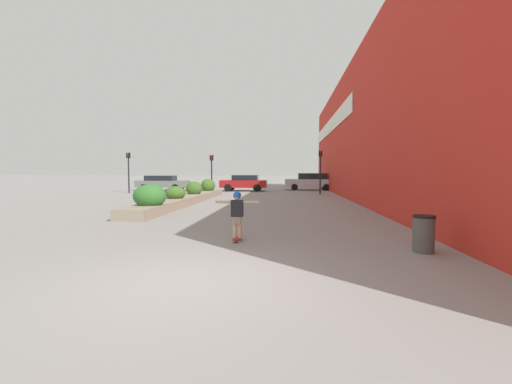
{
  "coord_description": "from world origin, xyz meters",
  "views": [
    {
      "loc": [
        1.56,
        -5.38,
        1.78
      ],
      "look_at": [
        0.1,
        10.26,
        0.84
      ],
      "focal_mm": 24.0,
      "sensor_mm": 36.0,
      "label": 1
    }
  ],
  "objects_px": {
    "traffic_light_far_left": "(128,165)",
    "car_center_right": "(162,183)",
    "skateboard": "(237,239)",
    "skateboarder": "(237,210)",
    "trash_bin": "(424,234)",
    "car_leftmost": "(244,183)",
    "traffic_light_right": "(320,165)",
    "car_center_left": "(310,181)",
    "traffic_light_left": "(212,167)"
  },
  "relations": [
    {
      "from": "traffic_light_far_left",
      "to": "car_center_right",
      "type": "bearing_deg",
      "value": 69.79
    },
    {
      "from": "skateboard",
      "to": "skateboarder",
      "type": "bearing_deg",
      "value": 86.0
    },
    {
      "from": "car_center_right",
      "to": "trash_bin",
      "type": "bearing_deg",
      "value": 32.21
    },
    {
      "from": "skateboard",
      "to": "skateboarder",
      "type": "height_order",
      "value": "skateboarder"
    },
    {
      "from": "car_center_right",
      "to": "skateboard",
      "type": "bearing_deg",
      "value": 24.87
    },
    {
      "from": "skateboarder",
      "to": "car_leftmost",
      "type": "xyz_separation_m",
      "value": [
        -2.71,
        22.46,
        -0.03
      ]
    },
    {
      "from": "traffic_light_right",
      "to": "skateboarder",
      "type": "bearing_deg",
      "value": -101.66
    },
    {
      "from": "car_leftmost",
      "to": "traffic_light_far_left",
      "type": "bearing_deg",
      "value": 111.86
    },
    {
      "from": "car_center_left",
      "to": "traffic_light_right",
      "type": "height_order",
      "value": "traffic_light_right"
    },
    {
      "from": "skateboarder",
      "to": "trash_bin",
      "type": "distance_m",
      "value": 4.37
    },
    {
      "from": "car_center_right",
      "to": "car_center_left",
      "type": "bearing_deg",
      "value": 99.24
    },
    {
      "from": "car_leftmost",
      "to": "car_center_right",
      "type": "height_order",
      "value": "car_leftmost"
    },
    {
      "from": "skateboarder",
      "to": "car_leftmost",
      "type": "bearing_deg",
      "value": 96.44
    },
    {
      "from": "skateboard",
      "to": "trash_bin",
      "type": "height_order",
      "value": "trash_bin"
    },
    {
      "from": "skateboarder",
      "to": "trash_bin",
      "type": "xyz_separation_m",
      "value": [
        4.27,
        -0.81,
        -0.4
      ]
    },
    {
      "from": "skateboard",
      "to": "traffic_light_right",
      "type": "xyz_separation_m",
      "value": [
        3.8,
        18.41,
        2.27
      ]
    },
    {
      "from": "car_center_right",
      "to": "traffic_light_right",
      "type": "bearing_deg",
      "value": 73.54
    },
    {
      "from": "car_center_left",
      "to": "car_center_right",
      "type": "distance_m",
      "value": 14.14
    },
    {
      "from": "skateboard",
      "to": "trash_bin",
      "type": "bearing_deg",
      "value": -11.13
    },
    {
      "from": "car_leftmost",
      "to": "car_center_right",
      "type": "xyz_separation_m",
      "value": [
        -7.79,
        0.18,
        -0.03
      ]
    },
    {
      "from": "skateboard",
      "to": "traffic_light_left",
      "type": "xyz_separation_m",
      "value": [
        -5.0,
        19.26,
        2.11
      ]
    },
    {
      "from": "trash_bin",
      "to": "traffic_light_left",
      "type": "relative_size",
      "value": 0.26
    },
    {
      "from": "skateboard",
      "to": "car_leftmost",
      "type": "bearing_deg",
      "value": 96.44
    },
    {
      "from": "traffic_light_left",
      "to": "traffic_light_right",
      "type": "distance_m",
      "value": 8.84
    },
    {
      "from": "trash_bin",
      "to": "traffic_light_right",
      "type": "bearing_deg",
      "value": 91.41
    },
    {
      "from": "trash_bin",
      "to": "skateboard",
      "type": "bearing_deg",
      "value": 169.3
    },
    {
      "from": "car_center_left",
      "to": "traffic_light_left",
      "type": "distance_m",
      "value": 10.26
    },
    {
      "from": "car_leftmost",
      "to": "car_center_left",
      "type": "xyz_separation_m",
      "value": [
        6.17,
        2.45,
        0.06
      ]
    },
    {
      "from": "skateboard",
      "to": "car_center_left",
      "type": "bearing_deg",
      "value": 81.66
    },
    {
      "from": "skateboarder",
      "to": "car_center_left",
      "type": "xyz_separation_m",
      "value": [
        3.46,
        24.91,
        0.03
      ]
    },
    {
      "from": "trash_bin",
      "to": "car_leftmost",
      "type": "relative_size",
      "value": 0.2
    },
    {
      "from": "car_leftmost",
      "to": "car_center_left",
      "type": "distance_m",
      "value": 6.64
    },
    {
      "from": "skateboard",
      "to": "traffic_light_far_left",
      "type": "relative_size",
      "value": 0.17
    },
    {
      "from": "skateboard",
      "to": "traffic_light_left",
      "type": "relative_size",
      "value": 0.18
    },
    {
      "from": "skateboard",
      "to": "traffic_light_left",
      "type": "height_order",
      "value": "traffic_light_left"
    },
    {
      "from": "car_leftmost",
      "to": "traffic_light_right",
      "type": "height_order",
      "value": "traffic_light_right"
    },
    {
      "from": "traffic_light_left",
      "to": "car_center_right",
      "type": "bearing_deg",
      "value": 148.41
    },
    {
      "from": "car_center_right",
      "to": "traffic_light_left",
      "type": "xyz_separation_m",
      "value": [
        5.49,
        -3.38,
        1.42
      ]
    },
    {
      "from": "car_center_left",
      "to": "traffic_light_right",
      "type": "relative_size",
      "value": 1.41
    },
    {
      "from": "traffic_light_right",
      "to": "traffic_light_far_left",
      "type": "xyz_separation_m",
      "value": [
        -15.72,
        0.35,
        -0.04
      ]
    },
    {
      "from": "traffic_light_right",
      "to": "car_leftmost",
      "type": "bearing_deg",
      "value": 148.12
    },
    {
      "from": "car_center_left",
      "to": "car_center_right",
      "type": "xyz_separation_m",
      "value": [
        -13.96,
        -2.27,
        -0.09
      ]
    },
    {
      "from": "trash_bin",
      "to": "traffic_light_left",
      "type": "xyz_separation_m",
      "value": [
        -9.27,
        20.06,
        1.76
      ]
    },
    {
      "from": "skateboard",
      "to": "car_center_left",
      "type": "relative_size",
      "value": 0.12
    },
    {
      "from": "skateboarder",
      "to": "trash_bin",
      "type": "height_order",
      "value": "skateboarder"
    },
    {
      "from": "skateboard",
      "to": "car_leftmost",
      "type": "height_order",
      "value": "car_leftmost"
    },
    {
      "from": "trash_bin",
      "to": "car_center_left",
      "type": "bearing_deg",
      "value": 91.81
    },
    {
      "from": "skateboard",
      "to": "skateboarder",
      "type": "distance_m",
      "value": 0.75
    },
    {
      "from": "traffic_light_left",
      "to": "car_leftmost",
      "type": "bearing_deg",
      "value": 54.38
    },
    {
      "from": "skateboarder",
      "to": "traffic_light_right",
      "type": "xyz_separation_m",
      "value": [
        3.8,
        18.41,
        1.52
      ]
    }
  ]
}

